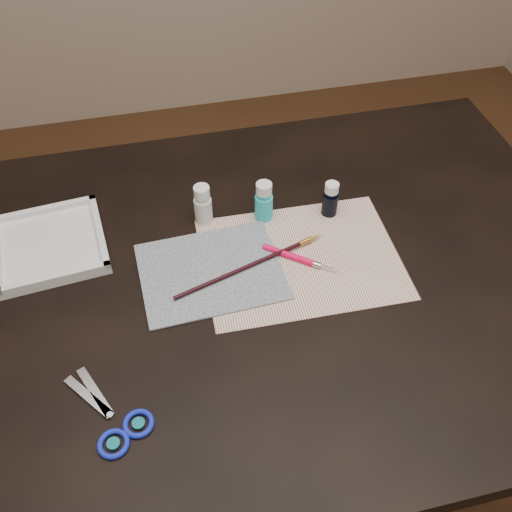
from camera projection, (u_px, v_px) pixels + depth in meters
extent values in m
cube|color=#422614|center=(256.00, 452.00, 1.59)|extent=(3.50, 3.50, 0.02)
cube|color=black|center=(256.00, 381.00, 1.31)|extent=(1.30, 0.90, 0.75)
cube|color=white|center=(301.00, 258.00, 1.06)|extent=(0.37, 0.28, 0.00)
cube|color=#121F31|center=(211.00, 271.00, 1.03)|extent=(0.26, 0.21, 0.00)
cylinder|color=silver|center=(203.00, 204.00, 1.09)|extent=(0.04, 0.04, 0.09)
cylinder|color=#24C5CB|center=(264.00, 201.00, 1.10)|extent=(0.04, 0.04, 0.09)
cylinder|color=black|center=(330.00, 199.00, 1.11)|extent=(0.03, 0.03, 0.08)
cube|color=silver|center=(50.00, 244.00, 1.07)|extent=(0.22, 0.22, 0.02)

